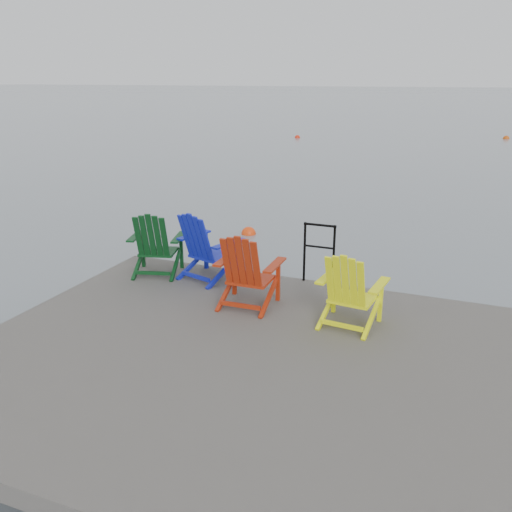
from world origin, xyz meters
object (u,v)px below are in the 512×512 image
at_px(chair_yellow, 350,289).
at_px(chair_blue, 206,246).
at_px(chair_green, 156,243).
at_px(buoy_d, 506,139).
at_px(buoy_a, 249,234).
at_px(handrail, 319,248).
at_px(buoy_b, 297,138).
at_px(chair_red, 247,270).

bearing_deg(chair_yellow, chair_blue, 166.64).
xyz_separation_m(chair_green, buoy_d, (5.86, 28.17, -1.00)).
distance_m(chair_green, chair_blue, 0.80).
distance_m(chair_green, buoy_a, 4.34).
relative_size(handrail, chair_yellow, 0.93).
distance_m(buoy_a, buoy_d, 24.72).
xyz_separation_m(chair_green, buoy_b, (-5.48, 24.14, -1.00)).
bearing_deg(buoy_a, chair_red, -67.46).
bearing_deg(chair_blue, chair_red, -20.30).
distance_m(chair_yellow, buoy_b, 26.32).
bearing_deg(buoy_d, chair_red, -98.10).
bearing_deg(buoy_d, chair_green, -101.76).
bearing_deg(buoy_a, chair_green, -86.80).
distance_m(handrail, buoy_b, 24.85).
bearing_deg(buoy_d, buoy_a, -104.28).
relative_size(chair_blue, buoy_b, 3.23).
bearing_deg(chair_blue, chair_green, -155.50).
relative_size(chair_green, buoy_b, 3.10).
distance_m(handrail, buoy_a, 4.60).
height_order(handrail, chair_red, chair_red).
bearing_deg(chair_blue, chair_yellow, -2.73).
bearing_deg(chair_blue, buoy_b, 121.07).
bearing_deg(chair_yellow, buoy_a, 130.31).
height_order(chair_green, buoy_b, chair_green).
bearing_deg(buoy_b, buoy_a, -75.26).
bearing_deg(chair_green, buoy_a, 77.08).
bearing_deg(chair_red, chair_blue, 141.86).
bearing_deg(chair_green, chair_blue, -8.05).
xyz_separation_m(chair_yellow, buoy_d, (2.72, 28.87, -0.99)).
bearing_deg(handrail, buoy_a, 126.07).
height_order(handrail, chair_yellow, chair_yellow).
bearing_deg(chair_green, handrail, -2.23).
height_order(handrail, chair_blue, chair_blue).
bearing_deg(buoy_a, chair_yellow, -55.49).
xyz_separation_m(chair_green, chair_yellow, (3.15, -0.70, -0.02)).
height_order(chair_blue, buoy_a, chair_blue).
height_order(handrail, buoy_a, handrail).
distance_m(handrail, chair_yellow, 1.50).
bearing_deg(chair_green, buoy_d, 62.12).
distance_m(handrail, chair_red, 1.36).
xyz_separation_m(handrail, chair_red, (-0.63, -1.20, -0.03)).
height_order(chair_green, buoy_a, chair_green).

